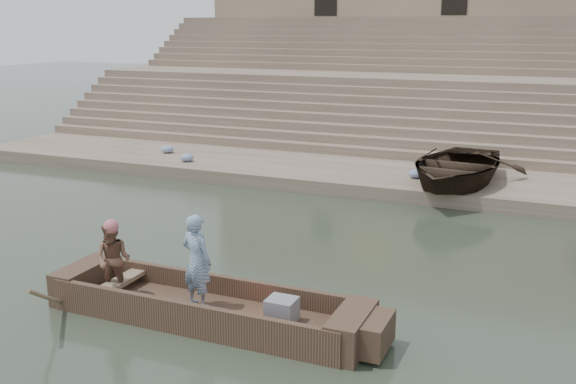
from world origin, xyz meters
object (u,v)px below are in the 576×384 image
Objects in this scene: television at (281,310)px; beached_rowboat at (456,166)px; main_rowboat at (206,314)px; standing_man at (197,261)px; rowing_man at (113,260)px.

beached_rowboat is at bearing 83.70° from television.
main_rowboat is 0.93m from standing_man.
main_rowboat is at bearing 180.00° from television.
beached_rowboat is (4.18, 10.08, 0.02)m from rowing_man.
standing_man is at bearing 179.92° from television.
beached_rowboat reaches higher than television.
main_rowboat is at bearing -167.93° from standing_man.
television is (1.38, 0.00, 0.31)m from main_rowboat.
standing_man reaches higher than beached_rowboat.
rowing_man reaches higher than television.
standing_man is 1.22× the size of rowing_man.
main_rowboat is 1.88m from rowing_man.
main_rowboat is at bearing -98.62° from beached_rowboat.
rowing_man is at bearing -107.14° from beached_rowboat.
standing_man is (-0.14, 0.00, 0.92)m from main_rowboat.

